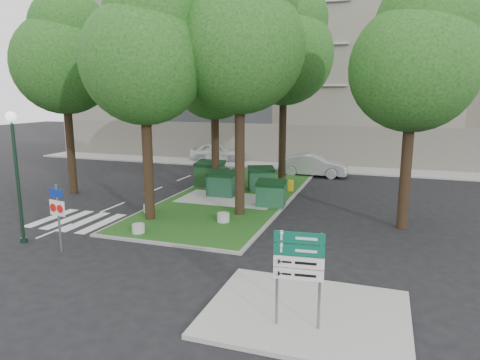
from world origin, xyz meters
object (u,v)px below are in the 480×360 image
at_px(tree_street_right, 417,56).
at_px(bollard_left, 149,208).
at_px(dumpster_c, 261,179).
at_px(street_lamp, 16,162).
at_px(bollard_right, 223,217).
at_px(dumpster_a, 210,174).
at_px(tree_median_near_right, 242,35).
at_px(bollard_mid, 138,228).
at_px(tree_median_mid, 216,67).
at_px(dumpster_b, 222,183).
at_px(tree_median_near_left, 146,49).
at_px(directional_sign, 299,264).
at_px(traffic_sign_pole, 58,209).
at_px(tree_median_far, 286,45).
at_px(dumpster_d, 271,193).
at_px(car_silver, 313,165).
at_px(tree_street_left, 65,54).
at_px(car_white, 218,152).
at_px(litter_bin, 290,185).

distance_m(tree_street_right, bollard_left, 13.13).
height_order(dumpster_c, street_lamp, street_lamp).
bearing_deg(bollard_right, dumpster_a, 117.06).
distance_m(tree_median_near_right, bollard_mid, 9.16).
xyz_separation_m(tree_median_mid, dumpster_b, (0.83, -1.46, -6.19)).
bearing_deg(bollard_right, tree_median_near_left, -170.56).
xyz_separation_m(dumpster_a, street_lamp, (-2.93, -11.25, 2.24)).
xyz_separation_m(tree_street_right, street_lamp, (-13.70, -6.54, -3.90)).
height_order(bollard_right, directional_sign, directional_sign).
bearing_deg(bollard_right, bollard_left, 174.77).
xyz_separation_m(dumpster_b, directional_sign, (6.50, -11.87, 0.87)).
relative_size(tree_median_mid, traffic_sign_pole, 4.09).
height_order(tree_median_far, dumpster_d, tree_median_far).
bearing_deg(bollard_left, tree_median_near_right, 15.04).
distance_m(dumpster_a, bollard_left, 6.38).
bearing_deg(dumpster_a, traffic_sign_pole, -91.23).
distance_m(dumpster_b, traffic_sign_pole, 9.78).
xyz_separation_m(tree_median_mid, bollard_mid, (0.00, -8.46, -6.68)).
bearing_deg(directional_sign, dumpster_c, 103.02).
bearing_deg(directional_sign, bollard_left, 131.57).
height_order(tree_street_right, dumpster_c, tree_street_right).
bearing_deg(dumpster_a, car_silver, 50.51).
bearing_deg(street_lamp, dumpster_c, 61.29).
bearing_deg(dumpster_a, tree_median_mid, -39.73).
relative_size(street_lamp, directional_sign, 2.11).
relative_size(dumpster_d, car_silver, 0.32).
relative_size(dumpster_d, street_lamp, 0.30).
bearing_deg(bollard_left, tree_median_near_left, -51.80).
xyz_separation_m(tree_median_near_left, bollard_left, (-0.69, 0.87, -7.01)).
relative_size(tree_median_near_left, bollard_left, 20.67).
distance_m(tree_street_left, dumpster_c, 12.62).
bearing_deg(traffic_sign_pole, bollard_right, 59.09).
height_order(tree_median_near_right, bollard_left, tree_median_near_right).
bearing_deg(tree_median_near_left, dumpster_b, 75.23).
relative_size(tree_median_near_right, tree_median_mid, 1.15).
distance_m(tree_street_left, tree_street_right, 17.54).
height_order(tree_median_near_left, car_white, tree_median_near_left).
relative_size(tree_median_mid, street_lamp, 2.04).
bearing_deg(dumpster_c, bollard_right, -112.07).
height_order(tree_median_near_left, dumpster_a, tree_median_near_left).
height_order(dumpster_d, traffic_sign_pole, traffic_sign_pole).
bearing_deg(street_lamp, bollard_mid, 29.27).
bearing_deg(dumpster_a, tree_median_near_left, -84.77).
relative_size(bollard_right, traffic_sign_pole, 0.22).
xyz_separation_m(directional_sign, car_white, (-11.45, 23.77, -0.88)).
height_order(litter_bin, directional_sign, directional_sign).
height_order(tree_median_far, tree_street_left, tree_median_far).
distance_m(litter_bin, traffic_sign_pole, 13.15).
relative_size(street_lamp, traffic_sign_pole, 2.01).
relative_size(directional_sign, car_white, 0.50).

